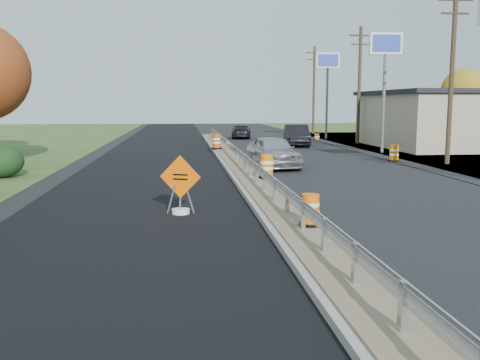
{
  "coord_description": "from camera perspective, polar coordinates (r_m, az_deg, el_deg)",
  "views": [
    {
      "loc": [
        -2.96,
        -18.63,
        3.3
      ],
      "look_at": [
        -1.27,
        -3.39,
        1.1
      ],
      "focal_mm": 40.0,
      "sensor_mm": 36.0,
      "label": 1
    }
  ],
  "objects": [
    {
      "name": "guardrail",
      "position": [
        27.91,
        -0.2,
        2.88
      ],
      "size": [
        0.1,
        46.15,
        0.72
      ],
      "color": "silver",
      "rests_on": "median"
    },
    {
      "name": "tree_far_yellow",
      "position": [
        60.09,
        22.78,
        8.72
      ],
      "size": [
        4.62,
        4.62,
        6.86
      ],
      "color": "#473523",
      "rests_on": "ground"
    },
    {
      "name": "milled_overlay",
      "position": [
        28.86,
        -9.14,
        1.51
      ],
      "size": [
        7.2,
        120.0,
        0.01
      ],
      "primitive_type": "cube",
      "color": "black",
      "rests_on": "ground"
    },
    {
      "name": "caution_sign",
      "position": [
        16.14,
        -6.36,
        -2.06
      ],
      "size": [
        1.22,
        0.54,
        1.78
      ],
      "rotation": [
        0.0,
        0.0,
        -0.36
      ],
      "color": "white",
      "rests_on": "ground"
    },
    {
      "name": "barrel_median_near",
      "position": [
        13.63,
        7.51,
        -3.25
      ],
      "size": [
        0.55,
        0.55,
        0.81
      ],
      "color": "black",
      "rests_on": "median"
    },
    {
      "name": "pylon_sign_north",
      "position": [
        50.56,
        9.33,
        11.66
      ],
      "size": [
        2.2,
        0.3,
        7.9
      ],
      "color": "slate",
      "rests_on": "ground"
    },
    {
      "name": "barrel_median_far",
      "position": [
        36.47,
        -2.52,
        4.09
      ],
      "size": [
        0.69,
        0.69,
        1.01
      ],
      "color": "black",
      "rests_on": "median"
    },
    {
      "name": "utility_pole_smid",
      "position": [
        31.23,
        21.66,
        10.6
      ],
      "size": [
        1.9,
        0.26,
        9.4
      ],
      "color": "#473523",
      "rests_on": "ground"
    },
    {
      "name": "barrel_shoulder_near",
      "position": [
        31.94,
        16.11,
        2.73
      ],
      "size": [
        0.64,
        0.64,
        0.94
      ],
      "color": "black",
      "rests_on": "ground"
    },
    {
      "name": "car_dark_far",
      "position": [
        51.22,
        0.13,
        5.19
      ],
      "size": [
        2.33,
        4.62,
        1.29
      ],
      "primitive_type": "imported",
      "rotation": [
        0.0,
        0.0,
        3.02
      ],
      "color": "black",
      "rests_on": "ground"
    },
    {
      "name": "ground",
      "position": [
        19.15,
        2.67,
        -1.77
      ],
      "size": [
        140.0,
        140.0,
        0.0
      ],
      "primitive_type": "plane",
      "color": "black",
      "rests_on": "ground"
    },
    {
      "name": "median",
      "position": [
        26.99,
        0.03,
        1.38
      ],
      "size": [
        1.6,
        55.0,
        0.23
      ],
      "color": "gray",
      "rests_on": "ground"
    },
    {
      "name": "car_dark_mid",
      "position": [
        42.21,
        6.06,
        4.77
      ],
      "size": [
        2.37,
        5.22,
        1.66
      ],
      "primitive_type": "imported",
      "rotation": [
        0.0,
        0.0,
        -0.12
      ],
      "color": "black",
      "rests_on": "ground"
    },
    {
      "name": "car_silver",
      "position": [
        27.85,
        3.56,
        3.04
      ],
      "size": [
        2.59,
        5.04,
        1.64
      ],
      "primitive_type": "imported",
      "rotation": [
        0.0,
        0.0,
        0.14
      ],
      "color": "#B3B2B7",
      "rests_on": "ground"
    },
    {
      "name": "utility_pole_nmid",
      "position": [
        45.05,
        12.61,
        10.05
      ],
      "size": [
        1.9,
        0.26,
        9.4
      ],
      "color": "#473523",
      "rests_on": "ground"
    },
    {
      "name": "barrel_median_mid",
      "position": [
        22.13,
        2.86,
        1.4
      ],
      "size": [
        0.66,
        0.66,
        0.97
      ],
      "color": "black",
      "rests_on": "median"
    },
    {
      "name": "barrel_shoulder_far",
      "position": [
        48.63,
        8.2,
        4.65
      ],
      "size": [
        0.55,
        0.55,
        0.8
      ],
      "color": "black",
      "rests_on": "ground"
    },
    {
      "name": "pylon_sign_mid",
      "position": [
        37.29,
        15.25,
        12.77
      ],
      "size": [
        2.2,
        0.3,
        7.9
      ],
      "color": "slate",
      "rests_on": "ground"
    },
    {
      "name": "utility_pole_north",
      "position": [
        59.44,
        7.88,
        9.67
      ],
      "size": [
        1.9,
        0.26,
        9.4
      ],
      "color": "#473523",
      "rests_on": "ground"
    }
  ]
}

